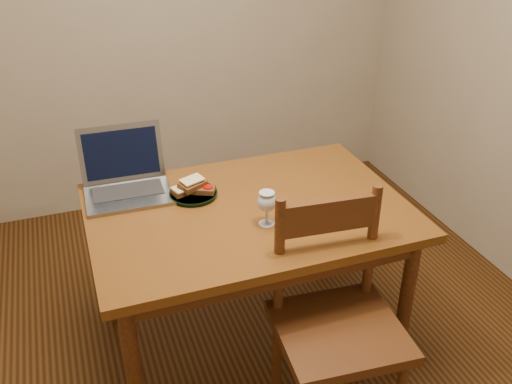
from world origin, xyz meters
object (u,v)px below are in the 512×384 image
object	(u,v)px
chair	(338,314)
laptop	(125,175)
table	(249,225)
plate	(193,194)
milk_glass	(267,208)

from	to	relation	value
chair	laptop	bearing A→B (deg)	131.70
table	plate	bearing A→B (deg)	137.75
laptop	table	bearing A→B (deg)	-34.52
chair	milk_glass	size ratio (longest dim) A/B	3.35
plate	laptop	world-z (taller)	laptop
milk_glass	laptop	distance (m)	0.67
chair	laptop	xyz separation A→B (m)	(-0.62, 0.82, 0.28)
table	chair	xyz separation A→B (m)	(0.17, -0.50, -0.13)
plate	milk_glass	xyz separation A→B (m)	(0.21, -0.32, 0.06)
table	milk_glass	world-z (taller)	milk_glass
chair	laptop	distance (m)	1.07
chair	laptop	size ratio (longest dim) A/B	1.32
plate	milk_glass	world-z (taller)	milk_glass
milk_glass	laptop	size ratio (longest dim) A/B	0.39
laptop	chair	bearing A→B (deg)	-51.35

